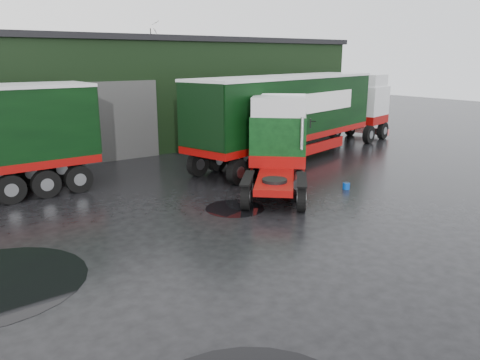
% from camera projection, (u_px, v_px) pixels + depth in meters
% --- Properties ---
extents(ground, '(100.00, 100.00, 0.00)m').
position_uv_depth(ground, '(252.00, 261.00, 12.15)').
color(ground, black).
extents(warehouse, '(32.40, 12.40, 6.30)m').
position_uv_depth(warehouse, '(82.00, 91.00, 28.30)').
color(warehouse, black).
rests_on(warehouse, ground).
extents(hero_tractor, '(5.81, 6.08, 3.67)m').
position_uv_depth(hero_tractor, '(277.00, 147.00, 17.75)').
color(hero_tractor, black).
rests_on(hero_tractor, ground).
extents(lorry_right, '(16.60, 7.10, 4.32)m').
position_uv_depth(lorry_right, '(288.00, 118.00, 23.69)').
color(lorry_right, silver).
rests_on(lorry_right, ground).
extents(wash_bucket, '(0.31, 0.31, 0.26)m').
position_uv_depth(wash_bucket, '(346.00, 186.00, 18.81)').
color(wash_bucket, '#073AA6').
rests_on(wash_bucket, ground).
extents(tree_back_b, '(4.40, 4.40, 7.50)m').
position_uv_depth(tree_back_b, '(139.00, 74.00, 40.51)').
color(tree_back_b, black).
rests_on(tree_back_b, ground).
extents(puddle_1, '(2.07, 2.07, 0.01)m').
position_uv_depth(puddle_1, '(235.00, 208.00, 16.41)').
color(puddle_1, black).
rests_on(puddle_1, ground).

